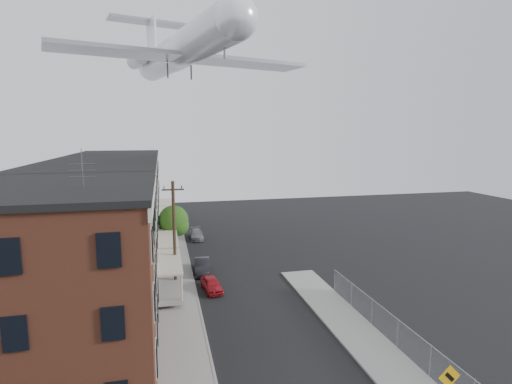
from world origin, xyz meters
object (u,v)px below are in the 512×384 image
(car_far, at_px, (196,234))
(utility_pole, at_px, (174,233))
(warning_sign, at_px, (449,384))
(airplane, at_px, (180,50))
(car_mid, at_px, (202,266))
(car_near, at_px, (212,284))
(street_tree, at_px, (175,222))

(car_far, bearing_deg, utility_pole, -100.45)
(warning_sign, bearing_deg, airplane, 108.35)
(warning_sign, height_order, car_far, warning_sign)
(airplane, bearing_deg, utility_pole, -97.73)
(airplane, bearing_deg, car_mid, -81.72)
(utility_pole, xyz_separation_m, car_near, (2.84, -1.54, -4.11))
(warning_sign, height_order, utility_pole, utility_pole)
(car_mid, bearing_deg, street_tree, 111.20)
(utility_pole, relative_size, car_near, 2.70)
(car_mid, distance_m, airplane, 21.96)
(car_near, distance_m, car_mid, 4.51)
(car_mid, bearing_deg, car_near, -82.07)
(car_mid, relative_size, airplane, 0.14)
(car_near, bearing_deg, car_far, 81.97)
(warning_sign, xyz_separation_m, car_mid, (-8.69, 21.99, -1.23))
(warning_sign, relative_size, car_near, 0.84)
(car_far, relative_size, airplane, 0.13)
(utility_pole, height_order, street_tree, utility_pole)
(utility_pole, xyz_separation_m, street_tree, (0.33, 9.92, -1.22))
(warning_sign, height_order, airplane, airplane)
(car_near, distance_m, airplane, 23.97)
(warning_sign, relative_size, car_far, 0.72)
(car_near, relative_size, car_far, 0.85)
(airplane, bearing_deg, warning_sign, -71.65)
(street_tree, distance_m, airplane, 17.85)
(utility_pole, xyz_separation_m, car_far, (3.02, 15.18, -4.11))
(warning_sign, bearing_deg, car_mid, 111.56)
(utility_pole, distance_m, airplane, 19.66)
(utility_pole, bearing_deg, car_near, -28.49)
(warning_sign, bearing_deg, car_far, 103.44)
(warning_sign, distance_m, utility_pole, 22.25)
(warning_sign, bearing_deg, street_tree, 110.58)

